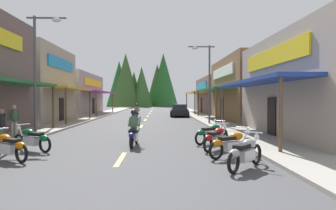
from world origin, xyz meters
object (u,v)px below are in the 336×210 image
object	(u,v)px
streetlamp_left	(41,59)
streetlamp_right	(206,73)
motorcycle_parked_left_1	(8,146)
motorcycle_parked_right_2	(216,138)
motorcycle_parked_right_0	(245,152)
rider_cruising_trailing	(137,114)
rider_cruising_lead	(134,131)
parked_car_curbside	(179,111)
motorcycle_parked_right_1	(232,143)
motorcycle_parked_right_3	(212,133)
pedestrian_by_shop	(2,125)
motorcycle_parked_left_2	(32,139)
pedestrian_browsing	(14,119)

from	to	relation	value
streetlamp_left	streetlamp_right	distance (m)	12.29
motorcycle_parked_left_1	motorcycle_parked_right_2	bearing A→B (deg)	-131.00
motorcycle_parked_right_0	rider_cruising_trailing	world-z (taller)	rider_cruising_trailing
rider_cruising_lead	parked_car_curbside	world-z (taller)	rider_cruising_lead
motorcycle_parked_right_2	rider_cruising_lead	xyz separation A→B (m)	(-3.33, 1.03, 0.17)
streetlamp_right	motorcycle_parked_right_0	world-z (taller)	streetlamp_right
parked_car_curbside	motorcycle_parked_right_2	bearing A→B (deg)	-178.61
streetlamp_right	motorcycle_parked_right_1	size ratio (longest dim) A/B	3.29
motorcycle_parked_right_3	rider_cruising_lead	size ratio (longest dim) A/B	0.82
motorcycle_parked_right_1	motorcycle_parked_left_1	bearing A→B (deg)	150.46
motorcycle_parked_right_3	motorcycle_parked_left_1	distance (m)	8.09
motorcycle_parked_right_3	pedestrian_by_shop	xyz separation A→B (m)	(-9.03, -0.49, 0.43)
motorcycle_parked_right_1	motorcycle_parked_right_0	bearing A→B (deg)	-122.83
motorcycle_parked_right_2	rider_cruising_trailing	world-z (taller)	rider_cruising_trailing
streetlamp_left	motorcycle_parked_left_1	xyz separation A→B (m)	(1.28, -6.15, -3.63)
motorcycle_parked_right_0	motorcycle_parked_right_1	bearing A→B (deg)	40.02
streetlamp_left	motorcycle_parked_right_2	xyz separation A→B (m)	(8.46, -4.28, -3.63)
streetlamp_left	motorcycle_parked_left_2	distance (m)	5.83
motorcycle_parked_right_0	pedestrian_browsing	size ratio (longest dim) A/B	0.97
rider_cruising_trailing	pedestrian_by_shop	world-z (taller)	pedestrian_by_shop
streetlamp_left	rider_cruising_trailing	world-z (taller)	streetlamp_left
motorcycle_parked_right_3	parked_car_curbside	size ratio (longest dim) A/B	0.40
streetlamp_right	motorcycle_parked_right_2	size ratio (longest dim) A/B	3.48
motorcycle_parked_left_1	pedestrian_browsing	bearing A→B (deg)	-32.15
pedestrian_by_shop	motorcycle_parked_left_2	bearing A→B (deg)	-35.92
motorcycle_parked_left_1	pedestrian_by_shop	size ratio (longest dim) A/B	1.14
motorcycle_parked_right_2	rider_cruising_lead	bearing A→B (deg)	109.94
motorcycle_parked_left_1	pedestrian_by_shop	bearing A→B (deg)	-25.58
motorcycle_parked_right_3	parked_car_curbside	distance (m)	20.95
motorcycle_parked_right_1	rider_cruising_lead	distance (m)	4.41
streetlamp_right	rider_cruising_lead	size ratio (longest dim) A/B	2.87
pedestrian_browsing	parked_car_curbside	size ratio (longest dim) A/B	0.40
motorcycle_parked_left_2	pedestrian_browsing	bearing A→B (deg)	-26.35
rider_cruising_trailing	pedestrian_by_shop	distance (m)	15.70
motorcycle_parked_right_0	rider_cruising_lead	xyz separation A→B (m)	(-3.54, 4.32, 0.17)
rider_cruising_trailing	pedestrian_browsing	xyz separation A→B (m)	(-5.27, -12.52, 0.35)
rider_cruising_lead	parked_car_curbside	distance (m)	21.84
streetlamp_left	motorcycle_parked_left_1	size ratio (longest dim) A/B	3.49
motorcycle_parked_right_2	rider_cruising_trailing	distance (m)	16.73
streetlamp_right	motorcycle_parked_right_2	xyz separation A→B (m)	(-1.35, -11.69, -3.52)
motorcycle_parked_left_1	motorcycle_parked_left_2	bearing A→B (deg)	-56.82
motorcycle_parked_right_0	motorcycle_parked_left_1	size ratio (longest dim) A/B	0.92
rider_cruising_lead	parked_car_curbside	xyz separation A→B (m)	(3.39, 21.58, 0.03)
motorcycle_parked_right_1	rider_cruising_trailing	world-z (taller)	rider_cruising_trailing
parked_car_curbside	motorcycle_parked_right_1	bearing A→B (deg)	-178.05
streetlamp_right	motorcycle_parked_right_0	size ratio (longest dim) A/B	3.65
motorcycle_parked_right_2	motorcycle_parked_left_2	size ratio (longest dim) A/B	0.93
motorcycle_parked_right_1	rider_cruising_trailing	size ratio (longest dim) A/B	0.87
motorcycle_parked_right_0	rider_cruising_lead	bearing A→B (deg)	80.20
motorcycle_parked_left_1	rider_cruising_trailing	distance (m)	18.27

